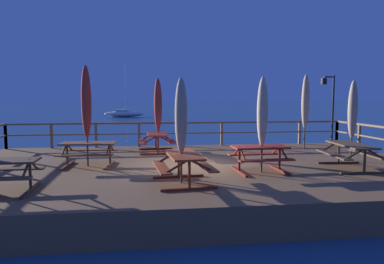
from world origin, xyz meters
The scene contains 16 objects.
ground_plane centered at (0.00, 0.00, 0.00)m, with size 600.00×600.00×0.00m, color navy.
wooden_deck centered at (0.00, 0.00, 0.40)m, with size 15.33×9.41×0.80m, color brown.
railing_waterside_far centered at (0.00, 4.55, 1.55)m, with size 15.13×0.10×1.09m.
picnic_table_mid_right centered at (4.70, -1.32, 1.36)m, with size 1.55×2.10×0.78m.
picnic_table_back_right centered at (-1.15, 2.85, 1.35)m, with size 1.45×1.81×0.78m.
picnic_table_mid_left centered at (-3.41, 0.11, 1.35)m, with size 1.81×1.51×0.78m.
picnic_table_front_left centered at (1.74, -1.43, 1.35)m, with size 1.66×1.46×0.78m.
picnic_table_front_right centered at (-0.65, -2.60, 1.35)m, with size 1.55×1.87×0.78m.
patio_umbrella_short_mid centered at (5.48, -0.03, 2.57)m, with size 0.32×0.32×2.79m.
patio_umbrella_tall_front centered at (-1.09, 2.90, 2.69)m, with size 0.32×0.32×2.97m.
patio_umbrella_short_front centered at (-3.44, 0.12, 2.84)m, with size 0.32×0.32×3.21m.
patio_umbrella_tall_back_left centered at (1.78, -1.50, 2.58)m, with size 0.32×0.32×2.80m.
patio_umbrella_tall_back_right centered at (-0.70, -2.52, 2.52)m, with size 0.32×0.32×2.71m.
patio_umbrella_tall_mid_right centered at (5.09, 2.85, 2.81)m, with size 0.32×0.32×3.16m.
lamp_post_hooked centered at (6.77, 3.97, 2.91)m, with size 0.69×0.24×3.20m.
sailboat_distant centered at (-4.80, 44.25, 0.51)m, with size 6.13×2.20×7.72m.
Camera 1 is at (-1.61, -11.63, 3.00)m, focal length 33.77 mm.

